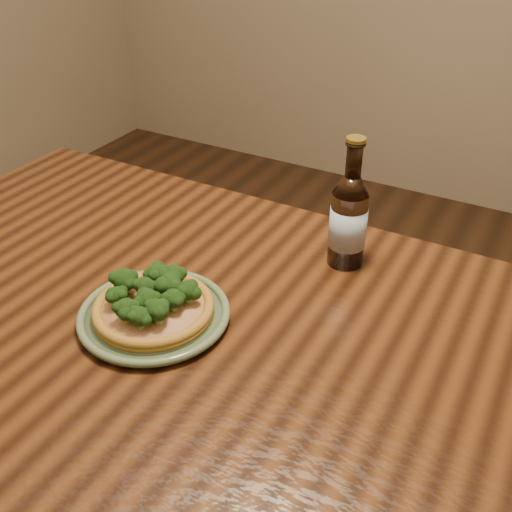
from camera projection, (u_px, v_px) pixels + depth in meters
The scene contains 4 objects.
table at pixel (232, 383), 1.00m from camera, with size 1.60×0.90×0.75m.
plate at pixel (154, 315), 0.99m from camera, with size 0.25×0.25×0.02m.
pizza at pixel (153, 304), 0.98m from camera, with size 0.20×0.20×0.07m.
beer_bottle at pixel (348, 219), 1.09m from camera, with size 0.07×0.07×0.25m.
Camera 1 is at (0.39, -0.51, 1.39)m, focal length 42.00 mm.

